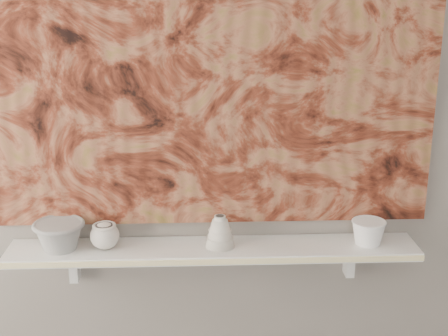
{
  "coord_description": "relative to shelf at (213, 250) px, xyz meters",
  "views": [
    {
      "loc": [
        -0.05,
        -0.45,
        1.81
      ],
      "look_at": [
        0.04,
        1.49,
        1.22
      ],
      "focal_mm": 50.0,
      "sensor_mm": 36.0,
      "label": 1
    }
  ],
  "objects": [
    {
      "name": "wall_back",
      "position": [
        0.0,
        0.09,
        0.44
      ],
      "size": [
        3.6,
        0.0,
        3.6
      ],
      "primitive_type": "plane",
      "rotation": [
        1.57,
        0.0,
        0.0
      ],
      "color": "gray",
      "rests_on": "floor"
    },
    {
      "name": "shelf",
      "position": [
        0.0,
        0.0,
        0.0
      ],
      "size": [
        1.4,
        0.18,
        0.03
      ],
      "primitive_type": "cube",
      "color": "white",
      "rests_on": "wall_back"
    },
    {
      "name": "shelf_stripe",
      "position": [
        0.0,
        -0.09,
        0.0
      ],
      "size": [
        1.4,
        0.01,
        0.02
      ],
      "primitive_type": "cube",
      "color": "#F6E8A4",
      "rests_on": "shelf"
    },
    {
      "name": "bracket_left",
      "position": [
        -0.49,
        0.06,
        -0.07
      ],
      "size": [
        0.03,
        0.06,
        0.12
      ],
      "primitive_type": "cube",
      "color": "white",
      "rests_on": "wall_back"
    },
    {
      "name": "bracket_right",
      "position": [
        0.49,
        0.06,
        -0.07
      ],
      "size": [
        0.03,
        0.06,
        0.12
      ],
      "primitive_type": "cube",
      "color": "white",
      "rests_on": "wall_back"
    },
    {
      "name": "painting",
      "position": [
        0.0,
        0.08,
        0.62
      ],
      "size": [
        1.5,
        0.02,
        1.1
      ],
      "primitive_type": "cube",
      "color": "maroon",
      "rests_on": "wall_back"
    },
    {
      "name": "house_motif",
      "position": [
        0.45,
        0.07,
        0.32
      ],
      "size": [
        0.09,
        0.0,
        0.08
      ],
      "primitive_type": "cube",
      "color": "black",
      "rests_on": "painting"
    },
    {
      "name": "bowl_grey",
      "position": [
        -0.52,
        0.0,
        0.07
      ],
      "size": [
        0.21,
        0.21,
        0.1
      ],
      "primitive_type": null,
      "rotation": [
        0.0,
        0.0,
        -0.2
      ],
      "color": "gray",
      "rests_on": "shelf"
    },
    {
      "name": "cup_cream",
      "position": [
        -0.37,
        0.0,
        0.06
      ],
      "size": [
        0.13,
        0.13,
        0.09
      ],
      "primitive_type": null,
      "rotation": [
        0.0,
        0.0,
        0.33
      ],
      "color": "beige",
      "rests_on": "shelf"
    },
    {
      "name": "bell_vessel",
      "position": [
        0.02,
        0.0,
        0.07
      ],
      "size": [
        0.12,
        0.12,
        0.11
      ],
      "primitive_type": null,
      "rotation": [
        0.0,
        0.0,
        0.19
      ],
      "color": "silver",
      "rests_on": "shelf"
    },
    {
      "name": "bowl_white",
      "position": [
        0.53,
        0.0,
        0.06
      ],
      "size": [
        0.14,
        0.14,
        0.09
      ],
      "primitive_type": null,
      "rotation": [
        0.0,
        0.0,
        -0.22
      ],
      "color": "white",
      "rests_on": "shelf"
    }
  ]
}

